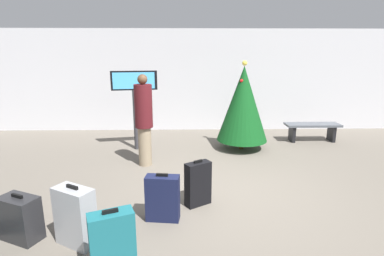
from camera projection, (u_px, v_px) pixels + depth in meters
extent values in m
plane|color=#665E54|center=(222.00, 193.00, 5.02)|extent=(16.00, 16.00, 0.00)
cube|color=silver|center=(205.00, 81.00, 9.00)|extent=(16.00, 0.20, 3.00)
cylinder|color=#4C3319|center=(241.00, 144.00, 7.36)|extent=(0.12, 0.12, 0.23)
cone|color=#0F4719|center=(243.00, 104.00, 7.12)|extent=(1.22, 1.22, 1.79)
sphere|color=#F2D84C|center=(245.00, 63.00, 6.89)|extent=(0.12, 0.12, 0.12)
sphere|color=red|center=(242.00, 81.00, 6.90)|extent=(0.08, 0.08, 0.08)
sphere|color=silver|center=(250.00, 92.00, 7.15)|extent=(0.08, 0.08, 0.08)
sphere|color=silver|center=(228.00, 111.00, 7.31)|extent=(0.08, 0.08, 0.08)
cylinder|color=#333338|center=(136.00, 120.00, 7.19)|extent=(0.12, 0.12, 1.45)
cube|color=black|center=(134.00, 80.00, 6.96)|extent=(1.07, 0.27, 0.45)
cube|color=#4CB2F2|center=(134.00, 81.00, 6.92)|extent=(0.95, 0.18, 0.38)
cube|color=#4C5159|center=(313.00, 125.00, 7.91)|extent=(1.42, 0.44, 0.06)
cube|color=black|center=(292.00, 134.00, 7.96)|extent=(0.08, 0.35, 0.42)
cube|color=black|center=(331.00, 133.00, 7.98)|extent=(0.08, 0.35, 0.42)
cylinder|color=gray|center=(145.00, 146.00, 6.20)|extent=(0.27, 0.27, 0.82)
cylinder|color=#4C1419|center=(143.00, 106.00, 6.00)|extent=(0.50, 0.50, 0.87)
sphere|color=brown|center=(142.00, 79.00, 5.87)|extent=(0.20, 0.20, 0.20)
cube|color=#19606B|center=(113.00, 244.00, 3.08)|extent=(0.50, 0.36, 0.71)
cube|color=black|center=(110.00, 211.00, 2.99)|extent=(0.16, 0.09, 0.04)
cube|color=#9EA0A5|center=(75.00, 217.00, 3.58)|extent=(0.55, 0.46, 0.73)
cube|color=black|center=(72.00, 187.00, 3.49)|extent=(0.17, 0.11, 0.04)
cube|color=#232326|center=(20.00, 218.00, 3.70)|extent=(0.56, 0.45, 0.57)
cube|color=black|center=(17.00, 196.00, 3.63)|extent=(0.17, 0.10, 0.04)
cube|color=black|center=(198.00, 184.00, 4.55)|extent=(0.43, 0.35, 0.68)
cube|color=black|center=(198.00, 161.00, 4.47)|extent=(0.13, 0.10, 0.04)
cube|color=#141938|center=(163.00, 198.00, 4.13)|extent=(0.48, 0.25, 0.65)
cube|color=black|center=(162.00, 175.00, 4.05)|extent=(0.16, 0.05, 0.04)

